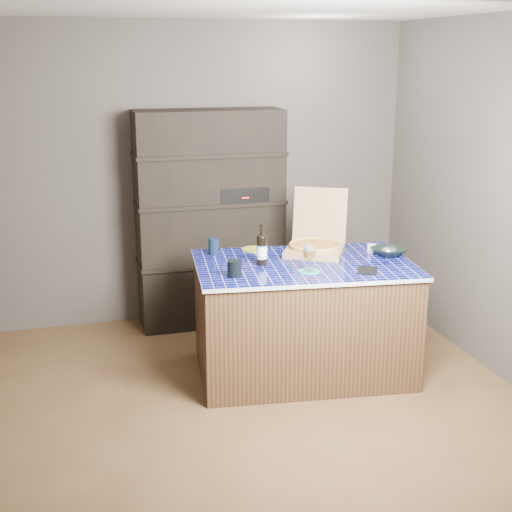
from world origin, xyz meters
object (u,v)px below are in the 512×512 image
object	(u,v)px
wine_glass	(309,253)
pizza_box	(315,244)
bowl	(389,252)
dvd_case	(368,270)
kitchen_island	(303,318)
mead_bottle	(262,249)

from	to	relation	value
wine_glass	pizza_box	bearing A→B (deg)	65.24
pizza_box	bowl	size ratio (longest dim) A/B	2.66
pizza_box	dvd_case	size ratio (longest dim) A/B	3.53
wine_glass	dvd_case	world-z (taller)	wine_glass
kitchen_island	wine_glass	world-z (taller)	wine_glass
pizza_box	wine_glass	size ratio (longest dim) A/B	3.34
kitchen_island	dvd_case	bearing A→B (deg)	-35.48
wine_glass	dvd_case	distance (m)	0.41
bowl	pizza_box	bearing A→B (deg)	155.78
kitchen_island	bowl	distance (m)	0.79
mead_bottle	wine_glass	distance (m)	0.36
wine_glass	dvd_case	size ratio (longest dim) A/B	1.06
wine_glass	bowl	size ratio (longest dim) A/B	0.80
kitchen_island	pizza_box	distance (m)	0.55
pizza_box	bowl	distance (m)	0.53
bowl	dvd_case	bearing A→B (deg)	-134.08
kitchen_island	dvd_case	distance (m)	0.62
kitchen_island	bowl	size ratio (longest dim) A/B	6.84
kitchen_island	bowl	xyz separation A→B (m)	(0.65, 0.01, 0.44)
kitchen_island	dvd_case	xyz separation A→B (m)	(0.34, -0.31, 0.42)
pizza_box	dvd_case	world-z (taller)	pizza_box
dvd_case	bowl	size ratio (longest dim) A/B	0.75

